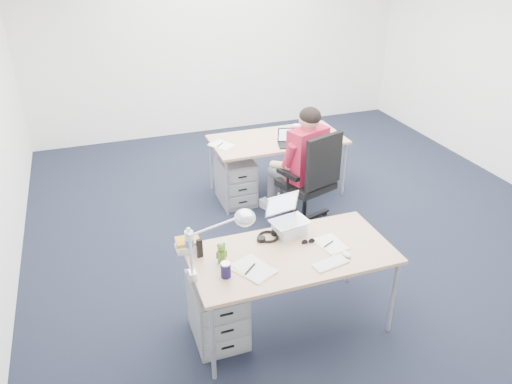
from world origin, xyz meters
TOP-DOWN VIEW (x-y plane):
  - floor at (0.00, 0.00)m, footprint 7.00×7.00m
  - room at (0.00, 0.00)m, footprint 6.02×7.02m
  - desk_near at (-0.79, -1.21)m, footprint 1.60×0.80m
  - desk_far at (-0.00, 1.07)m, footprint 1.60×0.80m
  - office_chair at (0.01, 0.20)m, footprint 0.92×0.92m
  - seated_person at (-0.04, 0.38)m, footprint 0.59×0.82m
  - drawer_pedestal_near at (-1.39, -1.15)m, footprint 0.40×0.50m
  - drawer_pedestal_far at (-0.56, 1.01)m, footprint 0.40×0.50m
  - silver_laptop at (-0.70, -0.95)m, footprint 0.34×0.28m
  - wireless_keyboard at (-0.57, -1.45)m, footprint 0.30×0.17m
  - computer_mouse at (-0.40, -1.39)m, footprint 0.06×0.09m
  - headphones at (-0.89, -0.95)m, footprint 0.27×0.24m
  - can_koozie at (-1.36, -1.33)m, footprint 0.10×0.10m
  - water_bottle at (-1.54, -0.94)m, footprint 0.08×0.08m
  - bear_figurine at (-1.34, -1.14)m, footprint 0.10×0.08m
  - book_stack at (-1.54, -0.89)m, footprint 0.23×0.20m
  - cordless_phone at (-1.48, -1.02)m, footprint 0.05×0.03m
  - papers_left at (-1.15, -1.32)m, footprint 0.33×0.37m
  - papers_right at (-0.45, -1.21)m, footprint 0.22×0.29m
  - sunglasses at (-0.61, -1.13)m, footprint 0.12×0.06m
  - desk_lamp at (-1.44, -1.27)m, footprint 0.48×0.26m
  - dark_laptop at (0.06, 0.80)m, footprint 0.34×0.33m
  - far_cup at (0.28, 1.16)m, footprint 0.08×0.08m
  - far_papers at (-0.71, 1.07)m, footprint 0.31×0.34m

SIDE VIEW (x-z plane):
  - floor at x=0.00m, z-range 0.00..0.00m
  - drawer_pedestal_near at x=-1.39m, z-range 0.00..0.55m
  - drawer_pedestal_far at x=-0.56m, z-range 0.00..0.55m
  - office_chair at x=0.01m, z-range -0.25..0.90m
  - desk_near at x=-0.79m, z-range 0.32..1.05m
  - desk_far at x=0.00m, z-range 0.32..1.05m
  - seated_person at x=-0.04m, z-range 0.00..1.37m
  - far_papers at x=-0.71m, z-range 0.73..0.74m
  - papers_right at x=-0.45m, z-range 0.73..0.74m
  - papers_left at x=-1.15m, z-range 0.73..0.74m
  - wireless_keyboard at x=-0.57m, z-range 0.73..0.74m
  - sunglasses at x=-0.61m, z-range 0.73..0.76m
  - computer_mouse at x=-0.40m, z-range 0.73..0.76m
  - headphones at x=-0.89m, z-range 0.73..0.77m
  - book_stack at x=-1.54m, z-range 0.73..0.82m
  - far_cup at x=0.28m, z-range 0.73..0.84m
  - can_koozie at x=-1.36m, z-range 0.73..0.85m
  - cordless_phone at x=-1.48m, z-range 0.73..0.89m
  - bear_figurine at x=-1.34m, z-range 0.73..0.90m
  - dark_laptop at x=0.06m, z-range 0.73..0.94m
  - water_bottle at x=-1.54m, z-range 0.73..0.95m
  - silver_laptop at x=-0.70m, z-range 0.73..1.05m
  - desk_lamp at x=-1.44m, z-range 0.73..1.25m
  - room at x=0.00m, z-range 0.31..3.12m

